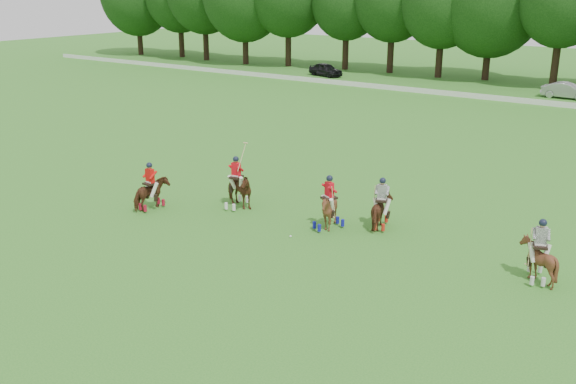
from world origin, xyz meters
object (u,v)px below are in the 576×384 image
Objects in this scene: polo_stripe_a at (381,210)px; car_mid at (567,91)px; polo_ball at (291,236)px; polo_red_a at (151,193)px; car_left at (326,70)px; polo_red_c at (329,210)px; polo_red_b at (237,189)px; polo_stripe_b at (538,259)px.

car_mid is at bearing 91.59° from polo_stripe_a.
car_mid is 45.33× the size of polo_ball.
car_mid is 1.94× the size of polo_stripe_a.
polo_red_a reaches higher than polo_stripe_a.
car_left is 1.80× the size of polo_red_c.
polo_ball is (3.94, -1.54, -0.79)m from polo_red_b.
car_left is at bearing 91.85° from car_mid.
polo_red_b is 6.47m from polo_stripe_a.
car_mid is 1.43× the size of polo_red_b.
car_mid is 38.23m from polo_red_b.
polo_red_a is 6.89m from polo_ball.
polo_stripe_b is (12.76, 0.02, -0.07)m from polo_red_b.
polo_red_a is 3.70m from polo_red_b.
polo_red_c is 1.93m from polo_ball.
car_left reaches higher than car_mid.
polo_red_c is 24.92× the size of polo_ball.
polo_ball is at bearing -129.03° from polo_stripe_a.
car_left is 45.53m from polo_ball.
polo_stripe_a is (9.19, 3.72, -0.00)m from polo_red_a.
polo_red_c is at bearing 179.63° from polo_stripe_b.
polo_red_a reaches higher than car_mid.
polo_red_b is at bearing -167.49° from polo_stripe_a.
polo_stripe_a is at bearing 167.93° from polo_stripe_b.
polo_ball is at bearing -169.98° from polo_stripe_b.
car_left is 24.19m from car_mid.
polo_red_c reaches higher than car_mid.
polo_stripe_b is at bearing 10.02° from polo_ball.
polo_stripe_a is (1.01, -36.45, 0.07)m from car_mid.
car_left reaches higher than polo_ball.
car_left is 44.32m from polo_stripe_a.
polo_stripe_b is at bearing 8.53° from polo_red_a.
car_mid is at bearing 101.15° from polo_stripe_b.
polo_stripe_b reaches higher than polo_red_a.
car_mid is 38.56m from polo_stripe_b.
polo_stripe_b is 24.10× the size of polo_ball.
polo_red_b is at bearing 173.87° from car_mid.
polo_stripe_b is (31.65, -37.83, 0.08)m from car_left.
polo_ball is (-8.83, -1.56, -0.72)m from polo_stripe_b.
car_left is at bearing 116.51° from polo_red_b.
polo_red_a is at bearing -157.95° from polo_stripe_a.
polo_red_c is at bearing -141.09° from polo_stripe_a.
car_left is 44.52m from polo_red_c.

